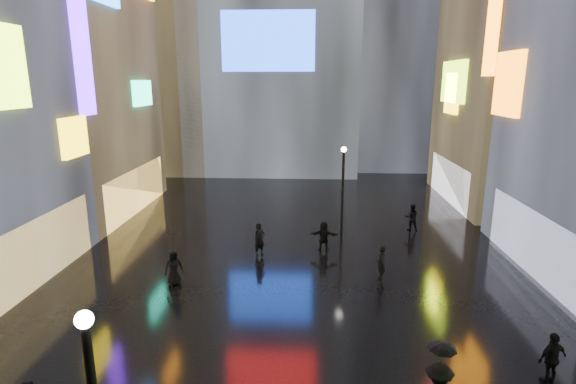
{
  "coord_description": "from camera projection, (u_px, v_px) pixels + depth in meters",
  "views": [
    {
      "loc": [
        0.79,
        -3.11,
        8.78
      ],
      "look_at": [
        0.0,
        12.0,
        5.0
      ],
      "focal_mm": 28.0,
      "sensor_mm": 36.0,
      "label": 1
    }
  ],
  "objects": [
    {
      "name": "pedestrian_5",
      "position": [
        324.0,
        236.0,
        23.66
      ],
      "size": [
        1.5,
        0.59,
        1.58
      ],
      "primitive_type": "imported",
      "rotation": [
        0.0,
        0.0,
        3.06
      ],
      "color": "black",
      "rests_on": "ground"
    },
    {
      "name": "umbrella_1",
      "position": [
        442.0,
        353.0,
        11.1
      ],
      "size": [
        0.77,
        0.77,
        0.61
      ],
      "primitive_type": "imported",
      "rotation": [
        0.0,
        0.0,
        6.19
      ],
      "color": "black",
      "rests_on": "pedestrian_2"
    },
    {
      "name": "building_left_far",
      "position": [
        49.0,
        44.0,
        28.51
      ],
      "size": [
        10.28,
        12.0,
        22.0
      ],
      "color": "black",
      "rests_on": "ground"
    },
    {
      "name": "pedestrian_6",
      "position": [
        260.0,
        239.0,
        22.96
      ],
      "size": [
        0.74,
        0.71,
        1.71
      ],
      "primitive_type": "imported",
      "rotation": [
        0.0,
        0.0,
        0.66
      ],
      "color": "black",
      "rests_on": "ground"
    },
    {
      "name": "umbrella_2",
      "position": [
        172.0,
        241.0,
        19.36
      ],
      "size": [
        1.15,
        1.13,
        0.84
      ],
      "primitive_type": "imported",
      "rotation": [
        0.0,
        0.0,
        4.43
      ],
      "color": "black",
      "rests_on": "pedestrian_4"
    },
    {
      "name": "pedestrian_7",
      "position": [
        412.0,
        217.0,
        26.83
      ],
      "size": [
        0.8,
        0.63,
        1.62
      ],
      "primitive_type": "imported",
      "rotation": [
        0.0,
        0.0,
        3.12
      ],
      "color": "black",
      "rests_on": "ground"
    },
    {
      "name": "tower_flank_left",
      "position": [
        160.0,
        35.0,
        43.43
      ],
      "size": [
        10.0,
        10.0,
        26.0
      ],
      "primitive_type": "cube",
      "color": "black",
      "rests_on": "ground"
    },
    {
      "name": "ground",
      "position": [
        296.0,
        245.0,
        24.55
      ],
      "size": [
        140.0,
        140.0,
        0.0
      ],
      "primitive_type": "plane",
      "color": "black",
      "rests_on": "ground"
    },
    {
      "name": "pedestrian_4",
      "position": [
        174.0,
        268.0,
        19.65
      ],
      "size": [
        0.92,
        0.79,
        1.6
      ],
      "primitive_type": "imported",
      "rotation": [
        0.0,
        0.0,
        0.42
      ],
      "color": "black",
      "rests_on": "ground"
    },
    {
      "name": "pedestrian_8",
      "position": [
        381.0,
        263.0,
        20.17
      ],
      "size": [
        0.43,
        0.61,
        1.58
      ],
      "primitive_type": "imported",
      "rotation": [
        0.0,
        0.0,
        4.62
      ],
      "color": "black",
      "rests_on": "ground"
    },
    {
      "name": "pedestrian_3",
      "position": [
        552.0,
        358.0,
        13.22
      ],
      "size": [
        1.03,
        0.69,
        1.63
      ],
      "primitive_type": "imported",
      "rotation": [
        0.0,
        0.0,
        3.47
      ],
      "color": "black",
      "rests_on": "ground"
    },
    {
      "name": "lamp_far",
      "position": [
        343.0,
        186.0,
        25.35
      ],
      "size": [
        0.3,
        0.3,
        5.2
      ],
      "color": "black",
      "rests_on": "ground"
    },
    {
      "name": "building_right_far",
      "position": [
        540.0,
        0.0,
        30.05
      ],
      "size": [
        10.28,
        12.0,
        28.0
      ],
      "color": "black",
      "rests_on": "ground"
    }
  ]
}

